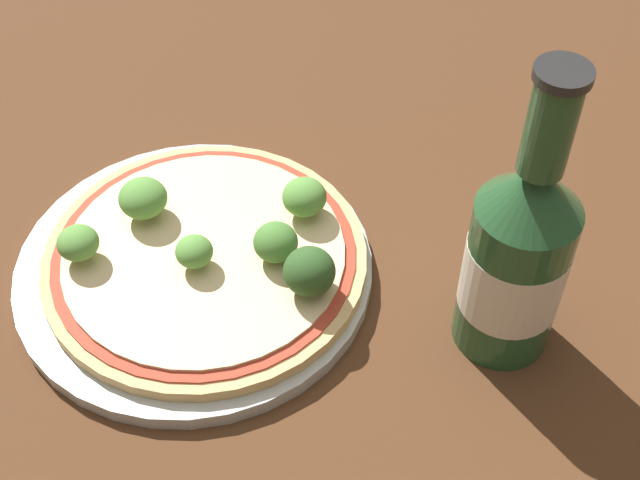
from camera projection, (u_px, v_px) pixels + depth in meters
ground_plane at (217, 262)px, 0.66m from camera, size 3.00×3.00×0.00m
plate at (197, 271)px, 0.65m from camera, size 0.26×0.26×0.01m
pizza at (205, 258)px, 0.64m from camera, size 0.23×0.23×0.01m
broccoli_floret_0 at (276, 242)px, 0.62m from camera, size 0.03×0.03×0.03m
broccoli_floret_1 at (194, 252)px, 0.62m from camera, size 0.03×0.03×0.03m
broccoli_floret_2 at (78, 243)px, 0.62m from camera, size 0.03×0.03×0.03m
broccoli_floret_3 at (304, 197)px, 0.65m from camera, size 0.03×0.03×0.03m
broccoli_floret_4 at (309, 271)px, 0.60m from camera, size 0.04×0.04×0.04m
broccoli_floret_5 at (143, 198)px, 0.65m from camera, size 0.04×0.04×0.03m
beer_bottle at (518, 256)px, 0.56m from camera, size 0.07×0.07×0.23m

